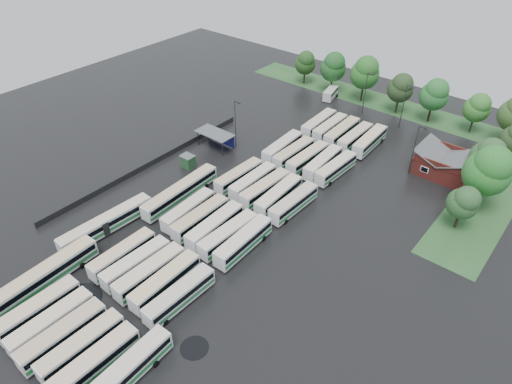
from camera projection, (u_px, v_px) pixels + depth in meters
The scene contains 59 objects.
ground at pixel (201, 233), 75.95m from camera, with size 160.00×160.00×0.00m, color black.
brick_building at pixel (442, 165), 89.19m from camera, with size 10.07×8.60×5.39m.
wash_shed at pixel (216, 134), 96.67m from camera, with size 8.20×4.20×3.58m.
utility_hut at pixel (188, 161), 91.28m from camera, with size 2.70×2.20×2.62m.
grass_strip_north at pixel (388, 104), 115.24m from camera, with size 80.00×10.00×0.01m, color #275225.
grass_strip_east at pixel (493, 192), 85.20m from camera, with size 10.00×50.00×0.01m, color #275225.
west_fence at pixel (151, 164), 91.91m from camera, with size 0.10×50.00×1.20m, color #2D2D30.
bus_r0c0 at pixel (38, 309), 60.88m from camera, with size 2.52×11.50×3.20m.
bus_r0c1 at pixel (51, 323), 59.12m from camera, with size 2.45×11.48×3.19m.
bus_r0c2 at pixel (63, 335), 57.55m from camera, with size 2.61×11.62×3.23m.
bus_r0c3 at pixel (81, 346), 56.32m from camera, with size 2.62×11.32×3.14m.
bus_r0c4 at pixel (94, 363), 54.36m from camera, with size 2.65×11.74×3.26m.
bus_r1c0 at pixel (122, 254), 69.33m from camera, with size 2.46×11.18×3.11m.
bus_r1c1 at pixel (136, 264), 67.76m from camera, with size 2.72×11.37×3.15m.
bus_r1c2 at pixel (150, 272), 66.24m from camera, with size 2.66×11.74×3.26m.
bus_r1c3 at pixel (165, 282), 64.79m from camera, with size 2.80×11.79×3.27m.
bus_r1c4 at pixel (180, 296), 62.80m from camera, with size 2.62×11.45×3.18m.
bus_r2c0 at pixel (188, 210), 77.98m from camera, with size 2.93×11.26×3.10m.
bus_r2c1 at pixel (200, 218), 76.29m from camera, with size 2.50×11.52×3.20m.
bus_r2c2 at pixel (215, 226), 74.52m from camera, with size 2.85×11.82×3.27m.
bus_r2c3 at pixel (228, 235), 72.86m from camera, with size 2.92×11.68×3.23m.
bus_r2c4 at pixel (243, 242), 71.52m from camera, with size 2.85×11.86×3.28m.
bus_r3c0 at pixel (239, 176), 86.38m from camera, with size 2.74×11.22×3.10m.
bus_r3c1 at pixel (253, 182), 84.86m from camera, with size 2.41×11.24×3.13m.
bus_r3c2 at pixel (265, 188), 83.01m from camera, with size 2.95×11.70×3.23m.
bus_r3c3 at pixel (279, 195), 81.27m from camera, with size 2.97×11.76×3.25m.
bus_r3c4 at pixel (294, 203), 79.59m from camera, with size 2.70×11.37×3.15m.
bus_r4c0 at pixel (283, 147), 94.77m from camera, with size 3.05×11.80×3.26m.
bus_r4c1 at pixel (294, 153), 93.04m from camera, with size 2.60×11.32×3.14m.
bus_r4c2 at pixel (308, 158), 91.40m from camera, with size 2.75×11.54×3.19m.
bus_r4c3 at pixel (323, 163), 90.05m from camera, with size 2.94×11.49×3.17m.
bus_r4c4 at pixel (336, 168), 88.53m from camera, with size 2.84×11.29×3.12m.
bus_r5c0 at pixel (319, 123), 103.31m from camera, with size 2.90×11.65×3.22m.
bus_r5c1 at pixel (330, 128), 101.77m from camera, with size 2.59×11.32×3.14m.
bus_r5c2 at pixel (342, 132), 99.97m from camera, with size 2.75×11.83×3.28m.
bus_r5c3 at pixel (355, 137), 98.29m from camera, with size 2.41×11.28×3.14m.
bus_r5c4 at pixel (370, 141), 96.83m from camera, with size 2.97×11.89×3.28m.
artic_bus_west_a at pixel (42, 278), 65.39m from camera, with size 3.30×17.70×3.27m.
artic_bus_west_b at pixel (180, 192), 82.26m from camera, with size 3.11×17.12×3.16m.
artic_bus_west_c at pixel (107, 223), 75.16m from camera, with size 3.19×16.85×3.11m.
minibus at pixel (330, 93), 117.18m from camera, with size 3.43×6.27×2.59m.
tree_north_0 at pixel (305, 63), 122.33m from camera, with size 5.58×5.58×9.24m.
tree_north_1 at pixel (334, 67), 116.98m from camera, with size 6.62×6.62×10.97m.
tree_north_2 at pixel (365, 72), 112.26m from camera, with size 7.20×7.20×11.93m.
tree_north_3 at pixel (401, 88), 107.57m from camera, with size 6.13×6.13×10.16m.
tree_north_4 at pixel (435, 94), 103.56m from camera, with size 6.54×6.54×10.83m.
tree_north_5 at pixel (478, 107), 100.00m from camera, with size 5.76×5.76×9.53m.
tree_east_0 at pixel (464, 202), 73.60m from camera, with size 5.23×5.20×8.61m.
tree_east_1 at pixel (489, 170), 75.88m from camera, with size 7.91×7.91×13.10m.
tree_east_2 at pixel (488, 156), 82.89m from camera, with size 6.24×6.24×10.33m.
lamp_post_ne at pixel (415, 147), 86.39m from camera, with size 1.64×0.32×10.62m.
lamp_post_nw at pixel (236, 120), 95.08m from camera, with size 1.63×0.32×10.57m.
lamp_post_back_w at pixel (366, 90), 107.47m from camera, with size 1.60×0.31×10.40m.
lamp_post_back_e at pixel (404, 104), 101.43m from camera, with size 1.64×0.32×10.63m.
puddle_0 at pixel (81, 299), 64.53m from camera, with size 6.07×6.07×0.01m, color black.
puddle_1 at pixel (103, 350), 57.84m from camera, with size 3.59×3.59×0.01m, color black.
puddle_2 at pixel (184, 203), 82.39m from camera, with size 6.19×6.19×0.01m, color black.
puddle_3 at pixel (200, 254), 71.77m from camera, with size 3.00×3.00×0.01m, color black.
puddle_4 at pixel (194, 348), 58.11m from camera, with size 3.74×3.74×0.01m, color black.
Camera 1 is at (43.34, -38.33, 50.50)m, focal length 32.00 mm.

